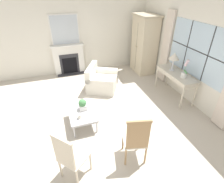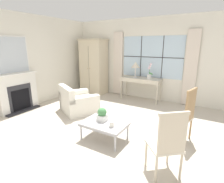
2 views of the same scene
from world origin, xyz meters
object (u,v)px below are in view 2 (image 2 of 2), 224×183
at_px(armchair_upholstered, 78,103).
at_px(potted_plant_small, 102,114).
at_px(fireplace, 18,88).
at_px(armoire, 94,67).
at_px(accent_chair_wooden, 168,141).
at_px(table_lamp, 136,65).
at_px(console_table, 141,80).
at_px(coffee_table, 104,124).
at_px(side_chair_wooden, 185,113).
at_px(pillar_candle, 112,124).
at_px(potted_orchid, 149,73).

height_order(armchair_upholstered, potted_plant_small, armchair_upholstered).
height_order(fireplace, potted_plant_small, fireplace).
xyz_separation_m(armoire, accent_chair_wooden, (3.72, -3.27, -0.47)).
height_order(table_lamp, potted_plant_small, table_lamp).
distance_m(console_table, coffee_table, 2.94).
distance_m(side_chair_wooden, pillar_candle, 1.46).
bearing_deg(coffee_table, console_table, 97.53).
bearing_deg(armoire, fireplace, -104.35).
xyz_separation_m(coffee_table, pillar_candle, (0.22, -0.09, 0.09)).
height_order(console_table, side_chair_wooden, side_chair_wooden).
bearing_deg(potted_orchid, fireplace, -136.68).
bearing_deg(armchair_upholstered, coffee_table, -31.00).
bearing_deg(coffee_table, armchair_upholstered, 149.00).
relative_size(side_chair_wooden, coffee_table, 1.22).
bearing_deg(accent_chair_wooden, pillar_candle, 162.98).
bearing_deg(potted_plant_small, pillar_candle, -23.67).
relative_size(side_chair_wooden, pillar_candle, 8.86).
xyz_separation_m(fireplace, coffee_table, (3.06, -0.08, -0.36)).
distance_m(fireplace, potted_plant_small, 2.98).
bearing_deg(table_lamp, coffee_table, -78.45).
xyz_separation_m(coffee_table, potted_plant_small, (-0.08, 0.05, 0.18)).
relative_size(accent_chair_wooden, coffee_table, 1.18).
distance_m(accent_chair_wooden, potted_plant_small, 1.53).
height_order(side_chair_wooden, pillar_candle, side_chair_wooden).
bearing_deg(potted_orchid, potted_plant_small, -89.98).
bearing_deg(coffee_table, table_lamp, 101.55).
relative_size(potted_orchid, potted_plant_small, 1.86).
relative_size(potted_orchid, coffee_table, 0.59).
xyz_separation_m(fireplace, armchair_upholstered, (1.52, 0.84, -0.43)).
bearing_deg(table_lamp, armoire, -179.35).
distance_m(fireplace, console_table, 3.88).
bearing_deg(accent_chair_wooden, coffee_table, 162.25).
bearing_deg(accent_chair_wooden, potted_plant_small, 161.51).
distance_m(potted_orchid, accent_chair_wooden, 3.65).
relative_size(fireplace, armoire, 1.02).
distance_m(table_lamp, pillar_candle, 3.15).
relative_size(console_table, coffee_table, 1.52).
xyz_separation_m(console_table, side_chair_wooden, (1.77, -2.12, -0.09)).
height_order(console_table, accent_chair_wooden, accent_chair_wooden).
relative_size(table_lamp, pillar_candle, 4.38).
height_order(armoire, console_table, armoire).
bearing_deg(potted_orchid, side_chair_wooden, -55.14).
xyz_separation_m(armoire, coffee_table, (2.36, -2.84, -0.73)).
relative_size(table_lamp, accent_chair_wooden, 0.51).
xyz_separation_m(table_lamp, side_chair_wooden, (1.98, -2.09, -0.61)).
bearing_deg(coffee_table, fireplace, 178.47).
relative_size(fireplace, console_table, 1.55).
height_order(potted_orchid, armchair_upholstered, potted_orchid).
height_order(armoire, coffee_table, armoire).
height_order(armoire, potted_plant_small, armoire).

